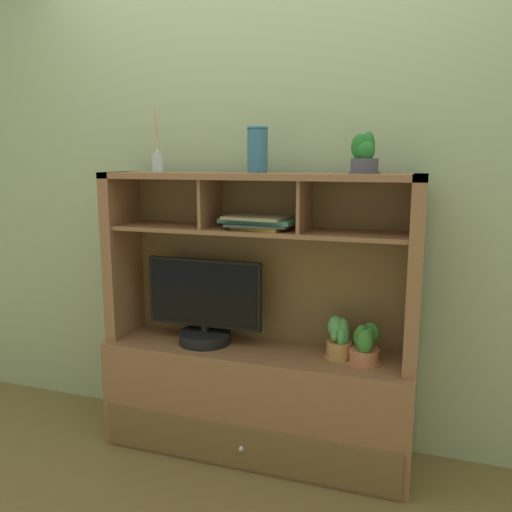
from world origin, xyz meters
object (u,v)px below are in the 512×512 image
object	(u,v)px
media_console	(256,370)
ceramic_vase	(258,150)
tv_monitor	(204,309)
potted_fern	(339,338)
magazine_stack_left	(258,222)
potted_succulent	(365,155)
diffuser_bottle	(158,161)
potted_orchid	(364,346)

from	to	relation	value
media_console	ceramic_vase	xyz separation A→B (m)	(0.00, 0.02, 1.08)
tv_monitor	potted_fern	size ratio (longest dim) A/B	2.97
magazine_stack_left	potted_succulent	bearing A→B (deg)	1.20
potted_fern	diffuser_bottle	xyz separation A→B (m)	(-0.91, -0.03, 0.81)
potted_orchid	potted_fern	world-z (taller)	potted_fern
media_console	ceramic_vase	size ratio (longest dim) A/B	7.22
tv_monitor	ceramic_vase	world-z (taller)	ceramic_vase
potted_succulent	ceramic_vase	size ratio (longest dim) A/B	0.85
potted_orchid	magazine_stack_left	size ratio (longest dim) A/B	0.49
potted_orchid	magazine_stack_left	distance (m)	0.75
magazine_stack_left	ceramic_vase	bearing A→B (deg)	112.98
media_console	ceramic_vase	bearing A→B (deg)	90.00
media_console	potted_succulent	bearing A→B (deg)	-1.05
media_console	magazine_stack_left	distance (m)	0.75
ceramic_vase	media_console	bearing A→B (deg)	-90.00
potted_orchid	ceramic_vase	xyz separation A→B (m)	(-0.53, 0.05, 0.88)
media_console	potted_orchid	xyz separation A→B (m)	(0.53, -0.03, 0.20)
magazine_stack_left	ceramic_vase	world-z (taller)	ceramic_vase
tv_monitor	potted_succulent	distance (m)	1.08
media_console	potted_orchid	size ratio (longest dim) A/B	8.32
potted_fern	magazine_stack_left	size ratio (longest dim) A/B	0.54
media_console	magazine_stack_left	size ratio (longest dim) A/B	4.07
tv_monitor	potted_fern	distance (m)	0.69
media_console	potted_orchid	bearing A→B (deg)	-3.71
potted_fern	potted_succulent	size ratio (longest dim) A/B	1.13
magazine_stack_left	diffuser_bottle	world-z (taller)	diffuser_bottle
tv_monitor	ceramic_vase	bearing A→B (deg)	6.99
potted_fern	potted_succulent	distance (m)	0.84
tv_monitor	potted_succulent	world-z (taller)	potted_succulent
potted_succulent	ceramic_vase	xyz separation A→B (m)	(-0.50, 0.02, 0.03)
diffuser_bottle	potted_succulent	bearing A→B (deg)	1.55
potted_fern	diffuser_bottle	bearing A→B (deg)	-178.01
media_console	magazine_stack_left	world-z (taller)	media_console
tv_monitor	diffuser_bottle	distance (m)	0.77
tv_monitor	potted_succulent	size ratio (longest dim) A/B	3.35
potted_orchid	ceramic_vase	world-z (taller)	ceramic_vase
ceramic_vase	tv_monitor	bearing A→B (deg)	-173.01
ceramic_vase	potted_succulent	bearing A→B (deg)	-2.85
potted_fern	potted_succulent	world-z (taller)	potted_succulent
tv_monitor	potted_fern	bearing A→B (deg)	1.11
tv_monitor	diffuser_bottle	xyz separation A→B (m)	(-0.22, -0.02, 0.73)
tv_monitor	potted_fern	world-z (taller)	tv_monitor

